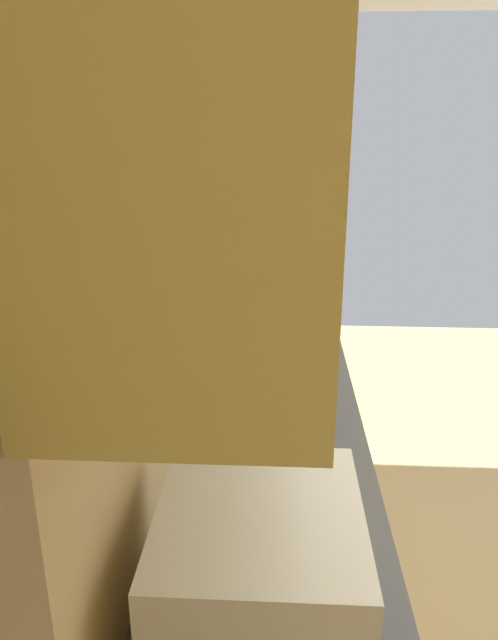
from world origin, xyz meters
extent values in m
cube|color=#E8BE79|center=(0.00, 1.59, 1.29)|extent=(4.49, 0.12, 2.58)
cube|color=#D5C974|center=(-0.32, 1.23, 0.45)|extent=(3.70, 0.58, 0.91)
cube|color=#4D4F52|center=(-0.32, 1.23, 0.92)|extent=(3.73, 0.61, 0.02)
cube|color=#332819|center=(-0.32, 0.94, 0.45)|extent=(0.01, 0.01, 0.84)
cube|color=#332819|center=(0.15, 0.94, 0.45)|extent=(0.01, 0.01, 0.84)
cube|color=#332819|center=(0.61, 0.94, 0.45)|extent=(0.01, 0.01, 0.84)
cube|color=#332819|center=(1.07, 0.94, 0.45)|extent=(0.01, 0.01, 0.84)
cube|color=#D4C877|center=(-0.32, 1.35, 1.90)|extent=(2.21, 0.36, 0.60)
cube|color=#B7BABF|center=(1.84, 1.20, 0.46)|extent=(0.58, 0.66, 0.93)
cube|color=black|center=(1.84, 0.86, 0.42)|extent=(0.45, 0.01, 0.51)
cube|color=black|center=(1.84, 1.20, 0.94)|extent=(0.55, 0.62, 0.02)
cube|color=#B7BABF|center=(1.84, 1.51, 1.02)|extent=(0.55, 0.04, 0.18)
cylinder|color=#38383D|center=(1.71, 1.08, 0.95)|extent=(0.11, 0.11, 0.01)
cylinder|color=#38383D|center=(1.96, 1.08, 0.95)|extent=(0.11, 0.11, 0.01)
cylinder|color=#38383D|center=(1.71, 1.32, 0.95)|extent=(0.11, 0.11, 0.01)
cylinder|color=#38383D|center=(1.96, 1.32, 0.95)|extent=(0.11, 0.11, 0.01)
cube|color=white|center=(-1.01, 1.25, 1.08)|extent=(0.44, 0.39, 0.31)
cube|color=black|center=(-1.05, 1.06, 1.08)|extent=(0.27, 0.01, 0.22)
cube|color=#2D2D33|center=(-0.84, 1.06, 1.08)|extent=(0.08, 0.01, 0.22)
cylinder|color=gold|center=(0.61, 1.12, 0.96)|extent=(0.17, 0.17, 0.06)
cylinder|color=#EFB74B|center=(0.61, 1.12, 0.97)|extent=(0.14, 0.14, 0.03)
cylinder|color=black|center=(0.16, 1.12, 1.01)|extent=(0.12, 0.12, 0.17)
cylinder|color=black|center=(0.16, 1.12, 1.11)|extent=(0.03, 0.03, 0.02)
cylinder|color=black|center=(0.23, 1.12, 1.05)|extent=(0.08, 0.02, 0.05)
camera|label=1|loc=(-1.92, 1.23, 1.93)|focal=32.54mm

